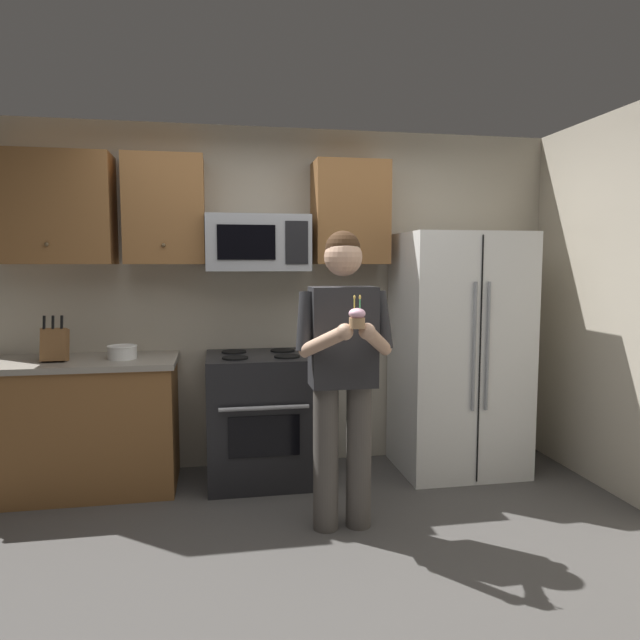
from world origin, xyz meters
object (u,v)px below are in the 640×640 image
(microwave, at_px, (257,243))
(person, at_px, (343,363))
(knife_block, at_px, (55,345))
(cupcake, at_px, (357,318))
(refrigerator, at_px, (458,353))
(bowl_large_white, at_px, (122,352))
(oven_range, at_px, (260,417))

(microwave, relative_size, person, 0.42)
(microwave, bearing_deg, knife_block, -173.82)
(microwave, xyz_separation_m, cupcake, (0.42, -1.32, -0.43))
(knife_block, xyz_separation_m, cupcake, (1.79, -1.17, 0.26))
(refrigerator, bearing_deg, microwave, 173.97)
(microwave, distance_m, knife_block, 1.54)
(bowl_large_white, height_order, person, person)
(refrigerator, relative_size, person, 1.02)
(refrigerator, relative_size, bowl_large_white, 8.91)
(knife_block, distance_m, person, 1.98)
(bowl_large_white, bearing_deg, refrigerator, -0.82)
(microwave, xyz_separation_m, knife_block, (-1.37, -0.15, -0.69))
(microwave, bearing_deg, person, -67.08)
(person, distance_m, cupcake, 0.44)
(microwave, distance_m, person, 1.30)
(microwave, height_order, person, microwave)
(microwave, height_order, refrigerator, microwave)
(microwave, height_order, cupcake, microwave)
(bowl_large_white, xyz_separation_m, person, (1.36, -0.87, 0.03))
(oven_range, distance_m, bowl_large_white, 1.07)
(refrigerator, xyz_separation_m, cupcake, (-1.08, -1.16, 0.39))
(oven_range, height_order, microwave, microwave)
(refrigerator, distance_m, person, 1.37)
(bowl_large_white, distance_m, cupcake, 1.84)
(bowl_large_white, bearing_deg, microwave, 7.44)
(microwave, relative_size, refrigerator, 0.41)
(microwave, xyz_separation_m, person, (0.42, -0.99, -0.72))
(oven_range, bearing_deg, knife_block, -178.78)
(oven_range, distance_m, refrigerator, 1.56)
(oven_range, xyz_separation_m, refrigerator, (1.50, -0.04, 0.44))
(knife_block, relative_size, cupcake, 1.84)
(refrigerator, height_order, person, refrigerator)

